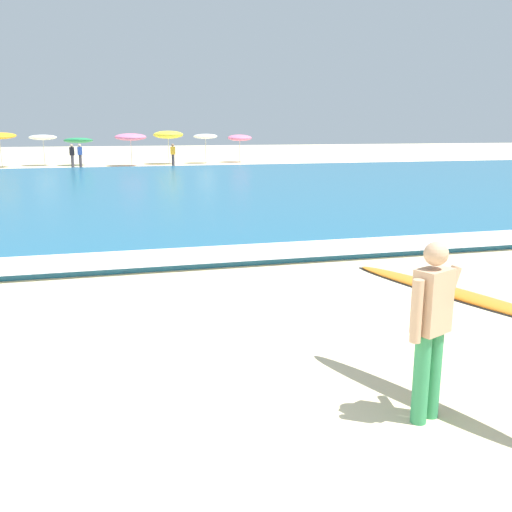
{
  "coord_description": "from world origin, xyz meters",
  "views": [
    {
      "loc": [
        0.22,
        -4.09,
        2.72
      ],
      "look_at": [
        2.01,
        2.7,
        1.1
      ],
      "focal_mm": 39.32,
      "sensor_mm": 36.0,
      "label": 1
    }
  ],
  "objects": [
    {
      "name": "beach_umbrella_6",
      "position": [
        4.76,
        38.43,
        2.14
      ],
      "size": [
        2.2,
        2.2,
        2.43
      ],
      "color": "beige",
      "rests_on": "ground"
    },
    {
      "name": "sea",
      "position": [
        0.0,
        20.49,
        0.07
      ],
      "size": [
        120.0,
        28.0,
        0.14
      ],
      "primitive_type": "cube",
      "color": "#1E6084",
      "rests_on": "ground"
    },
    {
      "name": "beach_umbrella_4",
      "position": [
        -1.62,
        38.51,
        1.77
      ],
      "size": [
        2.03,
        2.05,
        2.02
      ],
      "color": "beige",
      "rests_on": "ground"
    },
    {
      "name": "beachgoer_near_row_right",
      "position": [
        -1.49,
        36.58,
        0.84
      ],
      "size": [
        0.32,
        0.2,
        1.58
      ],
      "color": "#383842",
      "rests_on": "ground"
    },
    {
      "name": "beach_umbrella_7",
      "position": [
        7.57,
        38.63,
        2.01
      ],
      "size": [
        1.81,
        1.82,
        2.21
      ],
      "color": "beige",
      "rests_on": "ground"
    },
    {
      "name": "beachgoer_near_row_mid",
      "position": [
        4.72,
        35.49,
        0.84
      ],
      "size": [
        0.32,
        0.2,
        1.58
      ],
      "color": "#383842",
      "rests_on": "ground"
    },
    {
      "name": "beach_umbrella_5",
      "position": [
        1.97,
        37.0,
        2.02
      ],
      "size": [
        2.2,
        2.22,
        2.31
      ],
      "color": "beige",
      "rests_on": "ground"
    },
    {
      "name": "beach_umbrella_3",
      "position": [
        -4.03,
        38.94,
        1.98
      ],
      "size": [
        1.91,
        1.92,
        2.19
      ],
      "color": "beige",
      "rests_on": "ground"
    },
    {
      "name": "ground_plane",
      "position": [
        0.0,
        0.0,
        0.0
      ],
      "size": [
        160.0,
        160.0,
        0.0
      ],
      "primitive_type": "plane",
      "color": "beige"
    },
    {
      "name": "surf_foam",
      "position": [
        0.0,
        7.09,
        0.15
      ],
      "size": [
        120.0,
        1.55,
        0.01
      ],
      "primitive_type": "cube",
      "color": "white",
      "rests_on": "sea"
    },
    {
      "name": "surfer_with_board",
      "position": [
        3.24,
        0.29,
        1.03
      ],
      "size": [
        1.4,
        2.57,
        1.73
      ],
      "color": "#338E56",
      "rests_on": "ground"
    },
    {
      "name": "beach_umbrella_8",
      "position": [
        10.37,
        39.23,
        1.88
      ],
      "size": [
        1.87,
        1.9,
        2.17
      ],
      "color": "beige",
      "rests_on": "ground"
    },
    {
      "name": "beachgoer_near_row_left",
      "position": [
        -1.99,
        36.18,
        0.84
      ],
      "size": [
        0.32,
        0.2,
        1.58
      ],
      "color": "#383842",
      "rests_on": "ground"
    }
  ]
}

